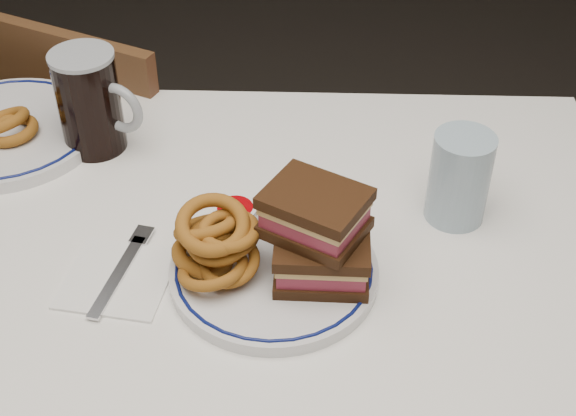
{
  "coord_description": "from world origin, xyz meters",
  "views": [
    {
      "loc": [
        0.18,
        -0.75,
        1.48
      ],
      "look_at": [
        0.16,
        0.02,
        0.83
      ],
      "focal_mm": 50.0,
      "sensor_mm": 36.0,
      "label": 1
    }
  ],
  "objects_px": {
    "reuben_sandwich": "(318,236)",
    "far_plate": "(5,131)",
    "main_plate": "(274,271)",
    "chair_far": "(122,172)",
    "beer_mug": "(91,101)"
  },
  "relations": [
    {
      "from": "beer_mug",
      "to": "far_plate",
      "type": "xyz_separation_m",
      "value": [
        -0.15,
        0.02,
        -0.07
      ]
    },
    {
      "from": "beer_mug",
      "to": "main_plate",
      "type": "bearing_deg",
      "value": -44.35
    },
    {
      "from": "main_plate",
      "to": "far_plate",
      "type": "bearing_deg",
      "value": 145.62
    },
    {
      "from": "main_plate",
      "to": "far_plate",
      "type": "distance_m",
      "value": 0.53
    },
    {
      "from": "chair_far",
      "to": "reuben_sandwich",
      "type": "distance_m",
      "value": 0.83
    },
    {
      "from": "main_plate",
      "to": "reuben_sandwich",
      "type": "distance_m",
      "value": 0.09
    },
    {
      "from": "reuben_sandwich",
      "to": "beer_mug",
      "type": "relative_size",
      "value": 0.91
    },
    {
      "from": "main_plate",
      "to": "reuben_sandwich",
      "type": "bearing_deg",
      "value": -6.48
    },
    {
      "from": "main_plate",
      "to": "beer_mug",
      "type": "bearing_deg",
      "value": 135.65
    },
    {
      "from": "reuben_sandwich",
      "to": "far_plate",
      "type": "xyz_separation_m",
      "value": [
        -0.49,
        0.31,
        -0.07
      ]
    },
    {
      "from": "reuben_sandwich",
      "to": "beer_mug",
      "type": "distance_m",
      "value": 0.45
    },
    {
      "from": "reuben_sandwich",
      "to": "far_plate",
      "type": "relative_size",
      "value": 0.49
    },
    {
      "from": "chair_far",
      "to": "beer_mug",
      "type": "relative_size",
      "value": 5.14
    },
    {
      "from": "reuben_sandwich",
      "to": "chair_far",
      "type": "bearing_deg",
      "value": 123.68
    },
    {
      "from": "reuben_sandwich",
      "to": "main_plate",
      "type": "bearing_deg",
      "value": 173.52
    }
  ]
}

